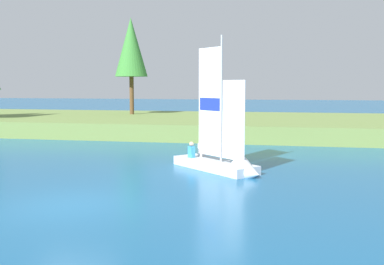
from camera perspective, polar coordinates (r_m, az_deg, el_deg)
name	(u,v)px	position (r m, az deg, el deg)	size (l,w,h in m)	color
ground_plane	(71,205)	(14.41, -14.71, -8.66)	(200.00, 200.00, 0.00)	#195684
shore_bank	(203,124)	(35.55, 1.37, 1.04)	(80.00, 14.83, 1.11)	olive
shoreline_tree_centre	(131,48)	(39.25, -7.56, 10.37)	(2.72, 2.72, 8.02)	brown
sailboat	(226,162)	(18.99, 4.28, -3.60)	(4.38, 4.11, 5.99)	silver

